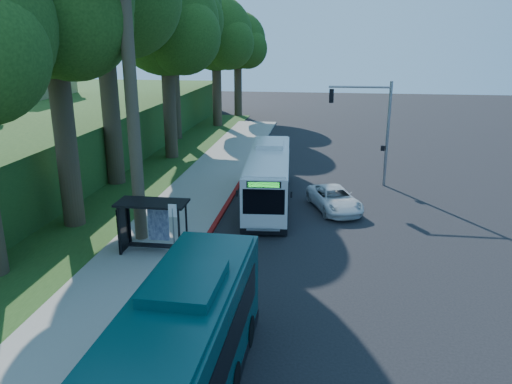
# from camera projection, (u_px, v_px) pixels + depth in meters

# --- Properties ---
(ground) EXTENTS (140.00, 140.00, 0.00)m
(ground) POSITION_uv_depth(u_px,v_px,m) (307.00, 237.00, 25.29)
(ground) COLOR black
(ground) RESTS_ON ground
(sidewalk) EXTENTS (4.50, 70.00, 0.12)m
(sidewalk) POSITION_uv_depth(u_px,v_px,m) (168.00, 229.00, 26.23)
(sidewalk) COLOR gray
(sidewalk) RESTS_ON ground
(red_curb) EXTENTS (0.25, 30.00, 0.13)m
(red_curb) POSITION_uv_depth(u_px,v_px,m) (191.00, 264.00, 22.14)
(red_curb) COLOR maroon
(red_curb) RESTS_ON ground
(grass_verge) EXTENTS (8.00, 70.00, 0.06)m
(grass_verge) POSITION_uv_depth(u_px,v_px,m) (106.00, 196.00, 31.71)
(grass_verge) COLOR #234719
(grass_verge) RESTS_ON ground
(bus_shelter) EXTENTS (3.20, 1.51, 2.55)m
(bus_shelter) POSITION_uv_depth(u_px,v_px,m) (148.00, 216.00, 23.00)
(bus_shelter) COLOR black
(bus_shelter) RESTS_ON ground
(stop_sign_pole) EXTENTS (0.35, 0.06, 3.17)m
(stop_sign_pole) POSITION_uv_depth(u_px,v_px,m) (173.00, 229.00, 20.65)
(stop_sign_pole) COLOR gray
(stop_sign_pole) RESTS_ON ground
(traffic_signal_pole) EXTENTS (4.10, 0.30, 7.00)m
(traffic_signal_pole) POSITION_uv_depth(u_px,v_px,m) (373.00, 121.00, 32.94)
(traffic_signal_pole) COLOR gray
(traffic_signal_pole) RESTS_ON ground
(hillside_backdrop) EXTENTS (24.00, 60.00, 8.80)m
(hillside_backdrop) POSITION_uv_depth(u_px,v_px,m) (5.00, 127.00, 42.30)
(hillside_backdrop) COLOR #234719
(hillside_backdrop) RESTS_ON ground
(tree_0) EXTENTS (8.40, 8.00, 15.70)m
(tree_0) POSITION_uv_depth(u_px,v_px,m) (52.00, 4.00, 23.58)
(tree_0) COLOR #382B1E
(tree_0) RESTS_ON ground
(tree_2) EXTENTS (8.82, 8.40, 15.12)m
(tree_2) POSITION_uv_depth(u_px,v_px,m) (167.00, 27.00, 38.86)
(tree_2) COLOR #382B1E
(tree_2) RESTS_ON ground
(tree_3) EXTENTS (10.08, 9.60, 17.28)m
(tree_3) POSITION_uv_depth(u_px,v_px,m) (172.00, 12.00, 46.24)
(tree_3) COLOR #382B1E
(tree_3) RESTS_ON ground
(tree_4) EXTENTS (8.40, 8.00, 14.14)m
(tree_4) POSITION_uv_depth(u_px,v_px,m) (217.00, 37.00, 54.15)
(tree_4) COLOR #382B1E
(tree_4) RESTS_ON ground
(tree_5) EXTENTS (7.35, 7.00, 12.86)m
(tree_5) POSITION_uv_depth(u_px,v_px,m) (238.00, 43.00, 61.82)
(tree_5) COLOR #382B1E
(tree_5) RESTS_ON ground
(white_bus) EXTENTS (3.19, 11.43, 3.37)m
(white_bus) POSITION_uv_depth(u_px,v_px,m) (269.00, 176.00, 30.27)
(white_bus) COLOR silver
(white_bus) RESTS_ON ground
(pickup) EXTENTS (3.67, 5.23, 1.33)m
(pickup) POSITION_uv_depth(u_px,v_px,m) (335.00, 199.00, 29.11)
(pickup) COLOR silver
(pickup) RESTS_ON ground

